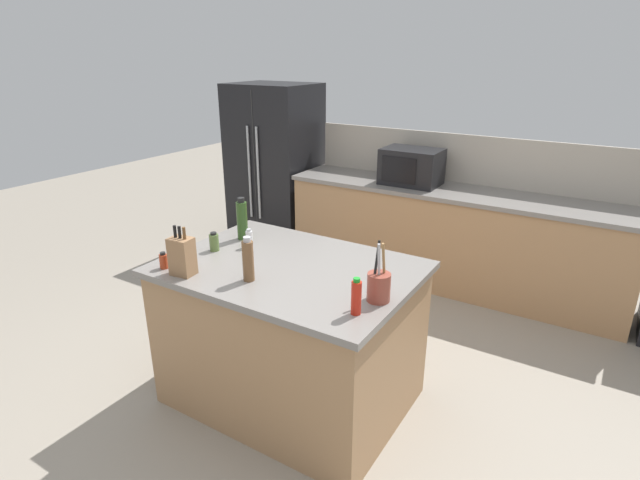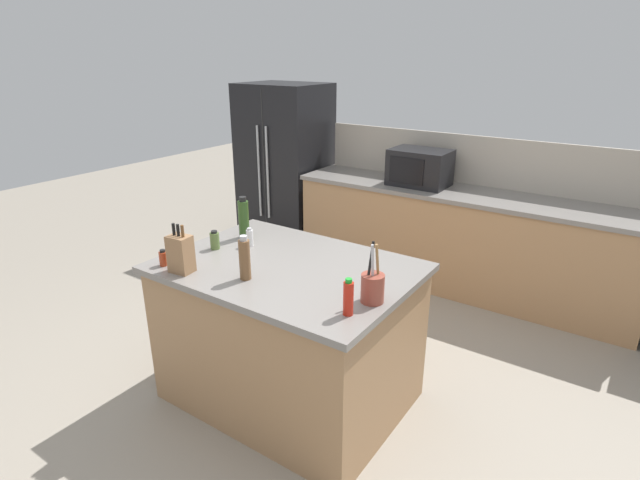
% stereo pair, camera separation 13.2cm
% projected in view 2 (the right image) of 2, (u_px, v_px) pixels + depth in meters
% --- Properties ---
extents(ground_plane, '(14.00, 14.00, 0.00)m').
position_uv_depth(ground_plane, '(290.00, 395.00, 3.31)').
color(ground_plane, gray).
extents(back_counter_run, '(3.17, 0.66, 0.94)m').
position_uv_depth(back_counter_run, '(457.00, 240.00, 4.68)').
color(back_counter_run, '#A87C54').
rests_on(back_counter_run, ground_plane).
extents(wall_backsplash, '(3.13, 0.03, 0.46)m').
position_uv_depth(wall_backsplash, '(476.00, 161.00, 4.68)').
color(wall_backsplash, '#B2A899').
rests_on(wall_backsplash, back_counter_run).
extents(kitchen_island, '(1.49, 1.07, 0.94)m').
position_uv_depth(kitchen_island, '(289.00, 333.00, 3.14)').
color(kitchen_island, '#A87C54').
rests_on(kitchen_island, ground_plane).
extents(refrigerator, '(0.91, 0.75, 1.81)m').
position_uv_depth(refrigerator, '(285.00, 166.00, 5.66)').
color(refrigerator, black).
rests_on(refrigerator, ground_plane).
extents(microwave, '(0.54, 0.39, 0.34)m').
position_uv_depth(microwave, '(420.00, 167.00, 4.68)').
color(microwave, black).
rests_on(microwave, back_counter_run).
extents(knife_block, '(0.14, 0.11, 0.29)m').
position_uv_depth(knife_block, '(181.00, 254.00, 2.85)').
color(knife_block, '#936B47').
rests_on(knife_block, kitchen_island).
extents(utensil_crock, '(0.12, 0.12, 0.32)m').
position_uv_depth(utensil_crock, '(373.00, 287.00, 2.52)').
color(utensil_crock, brown).
rests_on(utensil_crock, kitchen_island).
extents(salt_shaker, '(0.04, 0.04, 0.12)m').
position_uv_depth(salt_shaker, '(250.00, 238.00, 3.25)').
color(salt_shaker, silver).
rests_on(salt_shaker, kitchen_island).
extents(spice_jar_paprika, '(0.05, 0.05, 0.10)m').
position_uv_depth(spice_jar_paprika, '(163.00, 258.00, 2.96)').
color(spice_jar_paprika, '#B73D1E').
rests_on(spice_jar_paprika, kitchen_island).
extents(spice_jar_oregano, '(0.06, 0.06, 0.12)m').
position_uv_depth(spice_jar_oregano, '(215.00, 240.00, 3.20)').
color(spice_jar_oregano, '#567038').
rests_on(spice_jar_oregano, kitchen_island).
extents(olive_oil_bottle, '(0.07, 0.07, 0.29)m').
position_uv_depth(olive_oil_bottle, '(244.00, 219.00, 3.36)').
color(olive_oil_bottle, '#2D4C1E').
rests_on(olive_oil_bottle, kitchen_island).
extents(pepper_grinder, '(0.06, 0.06, 0.26)m').
position_uv_depth(pepper_grinder, '(245.00, 259.00, 2.75)').
color(pepper_grinder, brown).
rests_on(pepper_grinder, kitchen_island).
extents(hot_sauce_bottle, '(0.05, 0.05, 0.19)m').
position_uv_depth(hot_sauce_bottle, '(348.00, 298.00, 2.39)').
color(hot_sauce_bottle, red).
rests_on(hot_sauce_bottle, kitchen_island).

